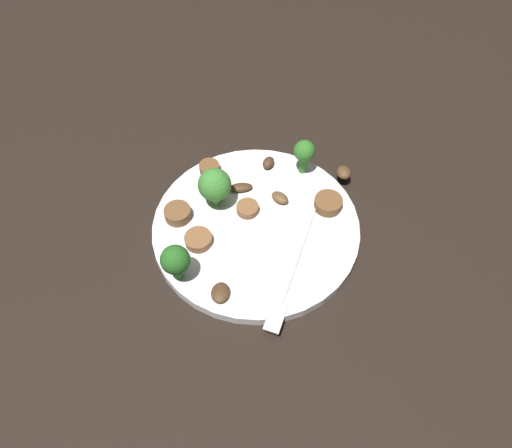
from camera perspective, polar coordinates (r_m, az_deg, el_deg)
The scene contains 16 objects.
ground_plane at distance 0.61m, azimuth 0.00°, elevation -0.76°, with size 1.40×1.40×0.00m, color black.
plate at distance 0.60m, azimuth 0.00°, elevation -0.38°, with size 0.26×0.26×0.01m, color white.
fork at distance 0.56m, azimuth 4.21°, elevation -5.89°, with size 0.18×0.04×0.00m.
broccoli_floret_0 at distance 0.53m, azimuth -9.60°, elevation -4.30°, with size 0.03×0.03×0.05m.
broccoli_floret_1 at distance 0.59m, azimuth -4.95°, elevation 4.64°, with size 0.04×0.04×0.06m.
broccoli_floret_2 at distance 0.63m, azimuth 5.77°, elevation 8.49°, with size 0.03×0.03×0.05m.
sausage_slice_0 at distance 0.61m, azimuth 8.60°, elevation 2.46°, with size 0.04×0.04×0.01m, color brown.
sausage_slice_1 at distance 0.58m, azimuth -6.90°, elevation -1.88°, with size 0.03×0.03×0.01m, color brown.
sausage_slice_2 at distance 0.60m, azimuth -9.32°, elevation 1.25°, with size 0.03×0.03×0.01m, color brown.
sausage_slice_3 at distance 0.60m, azimuth -1.01°, elevation 1.85°, with size 0.03×0.03×0.01m, color brown.
sausage_slice_4 at distance 0.65m, azimuth -5.58°, elevation 6.65°, with size 0.03×0.03×0.01m, color brown.
mushroom_0 at distance 0.63m, azimuth -1.86°, elevation 4.37°, with size 0.03×0.01×0.01m, color #422B19.
mushroom_1 at distance 0.65m, azimuth 1.56°, elevation 7.31°, with size 0.02×0.01×0.01m, color #422B19.
mushroom_2 at distance 0.61m, azimuth 2.87°, elevation 3.16°, with size 0.02×0.02×0.01m, color brown.
mushroom_3 at distance 0.65m, azimuth 10.44°, elevation 6.09°, with size 0.02×0.02×0.01m, color #4C331E.
mushroom_4 at distance 0.54m, azimuth -4.27°, elevation -8.18°, with size 0.03×0.02×0.01m, color #422B19.
Camera 1 is at (0.34, 0.06, 0.50)m, focal length 33.53 mm.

